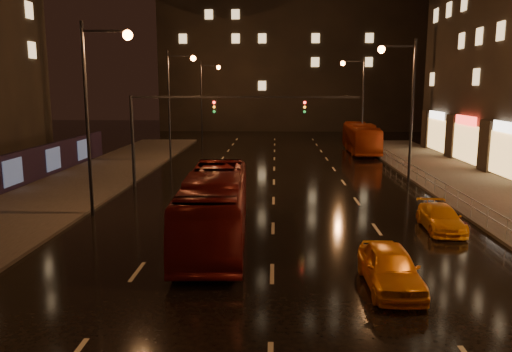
# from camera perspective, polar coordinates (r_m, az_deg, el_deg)

# --- Properties ---
(ground) EXTENTS (140.00, 140.00, 0.00)m
(ground) POSITION_cam_1_polar(r_m,az_deg,el_deg) (34.04, 2.05, -1.32)
(ground) COLOR black
(ground) RESTS_ON ground
(sidewalk_left) EXTENTS (7.00, 70.00, 0.15)m
(sidewalk_left) POSITION_cam_1_polar(r_m,az_deg,el_deg) (32.15, -22.85, -2.66)
(sidewalk_left) COLOR #38332D
(sidewalk_left) RESTS_ON ground
(sidewalk_right) EXTENTS (7.00, 70.00, 0.15)m
(sidewalk_right) POSITION_cam_1_polar(r_m,az_deg,el_deg) (32.08, 26.93, -3.00)
(sidewalk_right) COLOR #38332D
(sidewalk_right) RESTS_ON ground
(building_distant) EXTENTS (44.00, 16.00, 36.00)m
(building_distant) POSITION_cam_1_polar(r_m,az_deg,el_deg) (86.20, 5.06, 17.56)
(building_distant) COLOR black
(building_distant) RESTS_ON ground
(traffic_signal) EXTENTS (15.31, 0.32, 6.20)m
(traffic_signal) POSITION_cam_1_polar(r_m,az_deg,el_deg) (33.82, -6.56, 6.64)
(traffic_signal) COLOR black
(traffic_signal) RESTS_ON ground
(railing_right) EXTENTS (0.05, 56.00, 1.00)m
(railing_right) POSITION_cam_1_polar(r_m,az_deg,el_deg) (33.47, 19.79, -0.55)
(railing_right) COLOR #99999E
(railing_right) RESTS_ON sidewalk_right
(bus_red) EXTENTS (3.13, 11.23, 3.10)m
(bus_red) POSITION_cam_1_polar(r_m,az_deg,el_deg) (22.03, -4.72, -3.55)
(bus_red) COLOR #5B0F0D
(bus_red) RESTS_ON ground
(bus_curb) EXTENTS (2.75, 10.99, 3.05)m
(bus_curb) POSITION_cam_1_polar(r_m,az_deg,el_deg) (53.24, 11.90, 4.26)
(bus_curb) COLOR #96300F
(bus_curb) RESTS_ON ground
(taxi_near) EXTENTS (1.75, 4.28, 1.45)m
(taxi_near) POSITION_cam_1_polar(r_m,az_deg,el_deg) (17.73, 15.08, -10.06)
(taxi_near) COLOR orange
(taxi_near) RESTS_ON ground
(taxi_far) EXTENTS (1.80, 4.11, 1.17)m
(taxi_far) POSITION_cam_1_polar(r_m,az_deg,el_deg) (25.43, 20.36, -4.54)
(taxi_far) COLOR orange
(taxi_far) RESTS_ON ground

